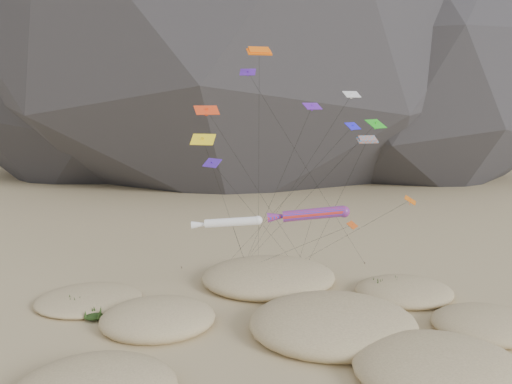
% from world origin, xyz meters
% --- Properties ---
extents(ground, '(500.00, 500.00, 0.00)m').
position_xyz_m(ground, '(0.00, 0.00, 0.00)').
color(ground, '#CCB789').
rests_on(ground, ground).
extents(dunes, '(51.84, 41.08, 3.91)m').
position_xyz_m(dunes, '(0.33, 4.91, 0.73)').
color(dunes, '#CCB789').
rests_on(dunes, ground).
extents(dune_grass, '(43.37, 29.02, 1.48)m').
position_xyz_m(dune_grass, '(-2.06, 3.67, 0.83)').
color(dune_grass, black).
rests_on(dune_grass, ground).
extents(kite_stakes, '(25.16, 4.34, 0.30)m').
position_xyz_m(kite_stakes, '(1.17, 24.36, 0.15)').
color(kite_stakes, '#3F2D1E').
rests_on(kite_stakes, ground).
extents(rainbow_tube_kite, '(8.30, 19.25, 11.89)m').
position_xyz_m(rainbow_tube_kite, '(2.63, 7.76, 10.96)').
color(rainbow_tube_kite, red).
rests_on(rainbow_tube_kite, ground).
extents(white_tube_kite, '(7.13, 17.67, 10.94)m').
position_xyz_m(white_tube_kite, '(-5.61, 8.07, 10.23)').
color(white_tube_kite, white).
rests_on(white_tube_kite, ground).
extents(orange_parafoil, '(3.08, 18.23, 27.56)m').
position_xyz_m(orange_parafoil, '(-2.20, 11.11, 26.69)').
color(orange_parafoil, '#ED5E0C').
rests_on(orange_parafoil, ground).
extents(multi_parafoil, '(4.96, 13.02, 18.64)m').
position_xyz_m(multi_parafoil, '(8.99, 10.37, 17.97)').
color(multi_parafoil, '#FF5A1A').
rests_on(multi_parafoil, ground).
extents(delta_kites, '(24.06, 20.92, 25.48)m').
position_xyz_m(delta_kites, '(2.01, 11.09, 17.86)').
color(delta_kites, '#211BED').
rests_on(delta_kites, ground).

